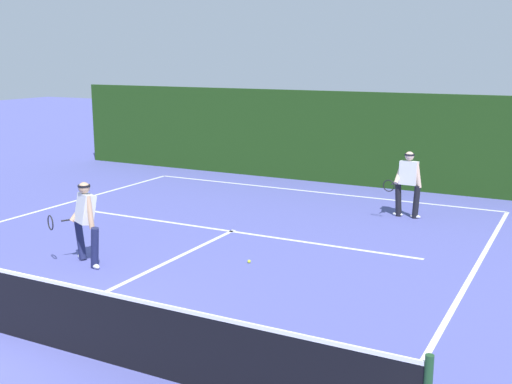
# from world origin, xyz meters

# --- Properties ---
(ground_plane) EXTENTS (80.00, 80.00, 0.00)m
(ground_plane) POSITION_xyz_m (0.00, 0.00, 0.00)
(ground_plane) COLOR #5357A7
(court_line_baseline_far) EXTENTS (10.78, 0.10, 0.01)m
(court_line_baseline_far) POSITION_xyz_m (0.00, 11.16, 0.00)
(court_line_baseline_far) COLOR white
(court_line_baseline_far) RESTS_ON ground_plane
(court_line_service) EXTENTS (8.79, 0.10, 0.01)m
(court_line_service) POSITION_xyz_m (0.00, 6.27, 0.00)
(court_line_service) COLOR white
(court_line_service) RESTS_ON ground_plane
(court_line_centre) EXTENTS (0.10, 6.40, 0.01)m
(court_line_centre) POSITION_xyz_m (0.00, 3.20, 0.00)
(court_line_centre) COLOR white
(court_line_centre) RESTS_ON ground_plane
(tennis_net) EXTENTS (11.81, 0.09, 1.07)m
(tennis_net) POSITION_xyz_m (0.00, 0.00, 0.51)
(tennis_net) COLOR #1E4723
(tennis_net) RESTS_ON ground_plane
(player_near) EXTENTS (1.13, 0.82, 1.61)m
(player_near) POSITION_xyz_m (-1.33, 2.99, 0.88)
(player_near) COLOR #1E234C
(player_near) RESTS_ON ground_plane
(player_far) EXTENTS (0.83, 0.88, 1.65)m
(player_far) POSITION_xyz_m (3.21, 9.44, 0.91)
(player_far) COLOR black
(player_far) RESTS_ON ground_plane
(tennis_ball) EXTENTS (0.07, 0.07, 0.07)m
(tennis_ball) POSITION_xyz_m (1.44, 4.47, 0.03)
(tennis_ball) COLOR #D1E033
(tennis_ball) RESTS_ON ground_plane
(back_fence_windscreen) EXTENTS (19.40, 0.12, 2.88)m
(back_fence_windscreen) POSITION_xyz_m (0.00, 12.68, 1.44)
(back_fence_windscreen) COLOR #1D3F13
(back_fence_windscreen) RESTS_ON ground_plane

